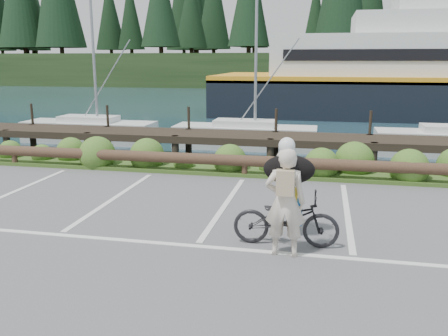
# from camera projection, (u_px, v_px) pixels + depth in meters

# --- Properties ---
(ground) EXTENTS (72.00, 72.00, 0.00)m
(ground) POSITION_uv_depth(u_px,v_px,m) (203.00, 238.00, 8.49)
(ground) COLOR #515153
(harbor_backdrop) EXTENTS (170.00, 160.00, 30.00)m
(harbor_backdrop) POSITION_uv_depth(u_px,v_px,m) (315.00, 77.00, 83.20)
(harbor_backdrop) COLOR #1A343F
(harbor_backdrop) RESTS_ON ground
(vegetation_strip) EXTENTS (34.00, 1.60, 0.10)m
(vegetation_strip) POSITION_uv_depth(u_px,v_px,m) (248.00, 169.00, 13.53)
(vegetation_strip) COLOR #3D5B21
(vegetation_strip) RESTS_ON ground
(log_rail) EXTENTS (32.00, 0.30, 0.60)m
(log_rail) POSITION_uv_depth(u_px,v_px,m) (244.00, 177.00, 12.87)
(log_rail) COLOR #443021
(log_rail) RESTS_ON ground
(bicycle) EXTENTS (1.81, 0.67, 0.94)m
(bicycle) POSITION_uv_depth(u_px,v_px,m) (286.00, 219.00, 8.06)
(bicycle) COLOR black
(bicycle) RESTS_ON ground
(cyclist) EXTENTS (0.66, 0.44, 1.80)m
(cyclist) POSITION_uv_depth(u_px,v_px,m) (285.00, 202.00, 7.57)
(cyclist) COLOR beige
(cyclist) RESTS_ON ground
(dog) EXTENTS (0.47, 0.93, 0.53)m
(dog) POSITION_uv_depth(u_px,v_px,m) (289.00, 169.00, 8.45)
(dog) COLOR black
(dog) RESTS_ON bicycle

